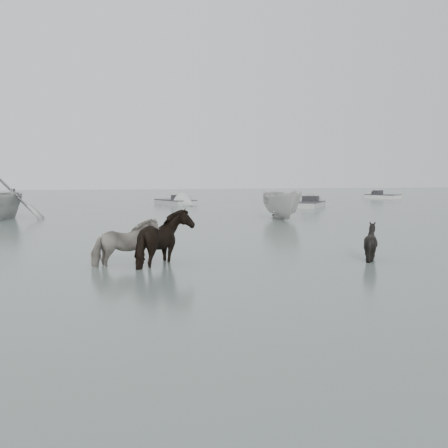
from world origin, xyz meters
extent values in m
plane|color=#4B5953|center=(0.00, 0.00, 0.00)|extent=(140.00, 140.00, 0.00)
imported|color=black|center=(-3.05, 1.69, 0.70)|extent=(1.81, 1.27, 1.40)
imported|color=black|center=(-2.03, 1.58, 0.85)|extent=(1.72, 1.92, 1.70)
imported|color=black|center=(3.40, 1.19, 0.60)|extent=(1.32, 1.24, 1.20)
imported|color=beige|center=(5.47, 14.36, 0.80)|extent=(1.89, 4.26, 1.60)
camera|label=1|loc=(-3.83, -12.38, 2.28)|focal=45.00mm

